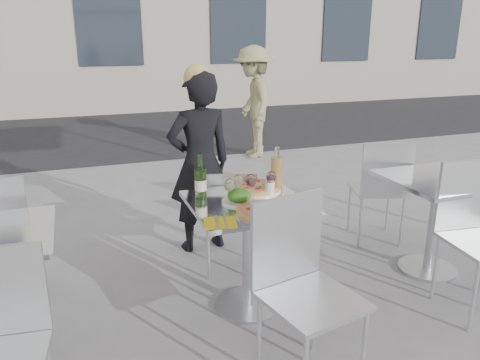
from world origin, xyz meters
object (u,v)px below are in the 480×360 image
object	(u,v)px
side_table_right	(435,205)
napkin_left	(220,222)
side_chair_rnear	(476,224)
pizza_far	(255,187)
napkin_right	(301,207)
side_chair_lfar	(0,228)
side_chair_rfar	(381,183)
woman_diner	(200,163)
wineglass_white_a	(230,186)
wineglass_white_b	(238,182)
salad_plate	(239,197)
wineglass_red_a	(251,181)
wineglass_red_b	(271,178)
main_table	(248,233)
carafe	(277,172)
sugar_shaker	(270,187)
chair_far	(230,214)
wine_bottle	(201,181)
pizza_near	(265,210)
pedestrian_b	(253,102)
chair_near	(300,276)

from	to	relation	value
side_table_right	napkin_left	world-z (taller)	napkin_left
side_chair_rnear	pizza_far	distance (m)	1.46
pizza_far	napkin_right	xyz separation A→B (m)	(0.14, -0.41, -0.01)
side_table_right	side_chair_lfar	size ratio (longest dim) A/B	0.82
side_chair_rfar	woman_diner	distance (m)	1.55
wineglass_white_a	napkin_right	bearing A→B (deg)	-30.62
wineglass_white_b	napkin_left	world-z (taller)	wineglass_white_b
salad_plate	wineglass_red_a	world-z (taller)	wineglass_red_a
napkin_left	side_table_right	bearing A→B (deg)	22.11
side_chair_lfar	wineglass_red_b	size ratio (longest dim) A/B	5.81
pizza_far	main_table	bearing A→B (deg)	-121.54
carafe	sugar_shaker	xyz separation A→B (m)	(-0.10, -0.11, -0.06)
chair_far	carafe	xyz separation A→B (m)	(0.24, -0.28, 0.38)
chair_far	wineglass_white_a	distance (m)	0.59
woman_diner	wine_bottle	size ratio (longest dim) A/B	5.06
pizza_far	sugar_shaker	world-z (taller)	sugar_shaker
side_chair_lfar	pizza_near	distance (m)	1.75
pizza_near	sugar_shaker	size ratio (longest dim) A/B	3.20
chair_far	wineglass_red_b	world-z (taller)	wineglass_red_b
pedestrian_b	wineglass_white_a	size ratio (longest dim) A/B	10.28
chair_far	carafe	size ratio (longest dim) A/B	2.87
wineglass_white_a	wineglass_red_a	size ratio (longest dim) A/B	1.00
napkin_left	wine_bottle	bearing A→B (deg)	102.25
woman_diner	wine_bottle	distance (m)	0.88
woman_diner	main_table	bearing A→B (deg)	86.16
main_table	side_chair_rfar	bearing A→B (deg)	21.47
chair_near	side_table_right	bearing A→B (deg)	12.86
wineglass_red_b	side_chair_lfar	bearing A→B (deg)	162.67
pizza_near	napkin_left	world-z (taller)	pizza_near
wineglass_red_a	napkin_right	size ratio (longest dim) A/B	0.79
carafe	sugar_shaker	size ratio (longest dim) A/B	2.71
side_chair_lfar	salad_plate	xyz separation A→B (m)	(1.45, -0.61, 0.24)
chair_near	pizza_near	bearing A→B (deg)	77.41
side_chair_rfar	wineglass_red_a	size ratio (longest dim) A/B	5.88
side_chair_rnear	main_table	bearing A→B (deg)	169.08
side_chair_rfar	side_chair_rnear	bearing A→B (deg)	107.18
carafe	wineglass_red_b	world-z (taller)	carafe
wine_bottle	chair_far	bearing A→B (deg)	45.49
main_table	carafe	world-z (taller)	carafe
wineglass_white_b	salad_plate	bearing A→B (deg)	-104.27
pedestrian_b	wineglass_white_b	xyz separation A→B (m)	(-1.58, -3.73, 0.05)
salad_plate	wineglass_red_a	xyz separation A→B (m)	(0.10, 0.06, 0.07)
side_chair_lfar	carafe	world-z (taller)	carafe
side_table_right	carafe	distance (m)	1.28
salad_plate	napkin_right	world-z (taller)	salad_plate
chair_far	woman_diner	world-z (taller)	woman_diner
napkin_right	chair_far	bearing A→B (deg)	115.36
carafe	wineglass_white_a	world-z (taller)	carafe
chair_near	side_chair_rfar	size ratio (longest dim) A/B	1.05
side_chair_rfar	wineglass_red_a	distance (m)	1.50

